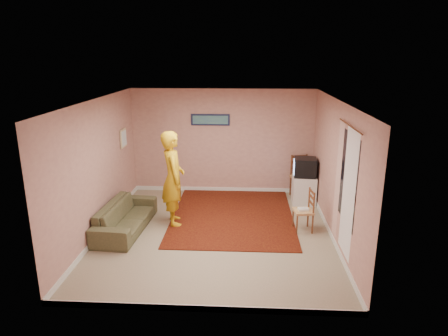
# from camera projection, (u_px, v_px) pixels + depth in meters

# --- Properties ---
(ground) EXTENTS (5.00, 5.00, 0.00)m
(ground) POSITION_uv_depth(u_px,v_px,m) (215.00, 233.00, 7.87)
(ground) COLOR gray
(ground) RESTS_ON ground
(wall_back) EXTENTS (4.50, 0.02, 2.60)m
(wall_back) POSITION_uv_depth(u_px,v_px,m) (223.00, 142.00, 9.91)
(wall_back) COLOR tan
(wall_back) RESTS_ON ground
(wall_front) EXTENTS (4.50, 0.02, 2.60)m
(wall_front) POSITION_uv_depth(u_px,v_px,m) (200.00, 225.00, 5.11)
(wall_front) COLOR tan
(wall_front) RESTS_ON ground
(wall_left) EXTENTS (0.02, 5.00, 2.60)m
(wall_left) POSITION_uv_depth(u_px,v_px,m) (98.00, 168.00, 7.63)
(wall_left) COLOR tan
(wall_left) RESTS_ON ground
(wall_right) EXTENTS (0.02, 5.00, 2.60)m
(wall_right) POSITION_uv_depth(u_px,v_px,m) (336.00, 172.00, 7.39)
(wall_right) COLOR tan
(wall_right) RESTS_ON ground
(ceiling) EXTENTS (4.50, 5.00, 0.02)m
(ceiling) POSITION_uv_depth(u_px,v_px,m) (215.00, 100.00, 7.15)
(ceiling) COLOR white
(ceiling) RESTS_ON wall_back
(baseboard_back) EXTENTS (4.50, 0.02, 0.10)m
(baseboard_back) POSITION_uv_depth(u_px,v_px,m) (223.00, 189.00, 10.24)
(baseboard_back) COLOR silver
(baseboard_back) RESTS_ON ground
(baseboard_front) EXTENTS (4.50, 0.02, 0.10)m
(baseboard_front) POSITION_uv_depth(u_px,v_px,m) (202.00, 308.00, 5.47)
(baseboard_front) COLOR silver
(baseboard_front) RESTS_ON ground
(baseboard_left) EXTENTS (0.02, 5.00, 0.10)m
(baseboard_left) POSITION_uv_depth(u_px,v_px,m) (104.00, 228.00, 7.97)
(baseboard_left) COLOR silver
(baseboard_left) RESTS_ON ground
(baseboard_right) EXTENTS (0.02, 5.00, 0.10)m
(baseboard_right) POSITION_uv_depth(u_px,v_px,m) (330.00, 233.00, 7.74)
(baseboard_right) COLOR silver
(baseboard_right) RESTS_ON ground
(window) EXTENTS (0.01, 1.10, 1.50)m
(window) POSITION_uv_depth(u_px,v_px,m) (348.00, 179.00, 6.49)
(window) COLOR black
(window) RESTS_ON wall_right
(curtain_sheer) EXTENTS (0.01, 0.75, 2.10)m
(curtain_sheer) POSITION_uv_depth(u_px,v_px,m) (348.00, 193.00, 6.40)
(curtain_sheer) COLOR white
(curtain_sheer) RESTS_ON wall_right
(curtain_floral) EXTENTS (0.01, 0.35, 2.10)m
(curtain_floral) POSITION_uv_depth(u_px,v_px,m) (338.00, 180.00, 7.07)
(curtain_floral) COLOR beige
(curtain_floral) RESTS_ON wall_right
(curtain_rod) EXTENTS (0.02, 1.40, 0.02)m
(curtain_rod) POSITION_uv_depth(u_px,v_px,m) (350.00, 126.00, 6.25)
(curtain_rod) COLOR brown
(curtain_rod) RESTS_ON wall_right
(picture_back) EXTENTS (0.95, 0.04, 0.28)m
(picture_back) POSITION_uv_depth(u_px,v_px,m) (210.00, 120.00, 9.74)
(picture_back) COLOR #141938
(picture_back) RESTS_ON wall_back
(picture_left) EXTENTS (0.04, 0.38, 0.42)m
(picture_left) POSITION_uv_depth(u_px,v_px,m) (123.00, 138.00, 9.09)
(picture_left) COLOR #C5B587
(picture_left) RESTS_ON wall_left
(area_rug) EXTENTS (2.60, 3.24, 0.02)m
(area_rug) POSITION_uv_depth(u_px,v_px,m) (233.00, 216.00, 8.68)
(area_rug) COLOR black
(area_rug) RESTS_ON ground
(tv_cabinet) EXTENTS (0.52, 0.48, 0.67)m
(tv_cabinet) POSITION_uv_depth(u_px,v_px,m) (304.00, 190.00, 9.35)
(tv_cabinet) COLOR silver
(tv_cabinet) RESTS_ON ground
(crt_tv) EXTENTS (0.54, 0.49, 0.43)m
(crt_tv) POSITION_uv_depth(u_px,v_px,m) (305.00, 167.00, 9.20)
(crt_tv) COLOR black
(crt_tv) RESTS_ON tv_cabinet
(chair_a) EXTENTS (0.57, 0.55, 0.56)m
(chair_a) POSITION_uv_depth(u_px,v_px,m) (302.00, 172.00, 9.70)
(chair_a) COLOR tan
(chair_a) RESTS_ON ground
(dvd_player) EXTENTS (0.41, 0.32, 0.06)m
(dvd_player) POSITION_uv_depth(u_px,v_px,m) (302.00, 175.00, 9.72)
(dvd_player) COLOR #B3B2B8
(dvd_player) RESTS_ON chair_a
(blue_throw) EXTENTS (0.36, 0.05, 0.38)m
(blue_throw) POSITION_uv_depth(u_px,v_px,m) (302.00, 164.00, 9.65)
(blue_throw) COLOR #8AAEE2
(blue_throw) RESTS_ON chair_a
(chair_b) EXTENTS (0.41, 0.43, 0.46)m
(chair_b) POSITION_uv_depth(u_px,v_px,m) (303.00, 206.00, 7.86)
(chair_b) COLOR tan
(chair_b) RESTS_ON ground
(game_console) EXTENTS (0.22, 0.18, 0.04)m
(game_console) POSITION_uv_depth(u_px,v_px,m) (303.00, 209.00, 7.87)
(game_console) COLOR white
(game_console) RESTS_ON chair_b
(sofa) EXTENTS (0.87, 1.96, 0.56)m
(sofa) POSITION_uv_depth(u_px,v_px,m) (126.00, 217.00, 7.95)
(sofa) COLOR brown
(sofa) RESTS_ON ground
(person) EXTENTS (0.66, 0.82, 1.95)m
(person) POSITION_uv_depth(u_px,v_px,m) (173.00, 178.00, 8.08)
(person) COLOR gold
(person) RESTS_ON ground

